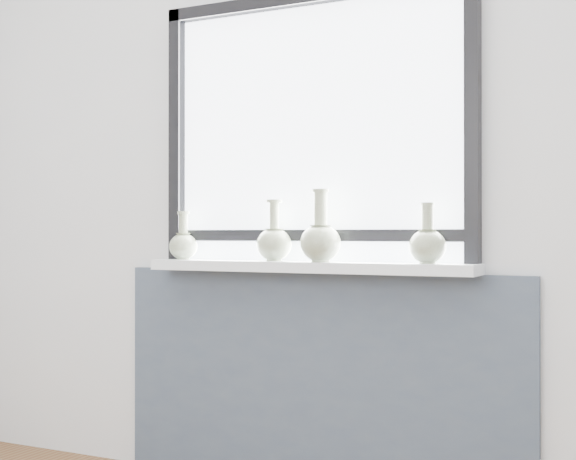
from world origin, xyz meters
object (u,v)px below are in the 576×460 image
at_px(vase_b, 274,242).
at_px(windowsill, 307,267).
at_px(vase_d, 427,244).
at_px(vase_c, 320,239).
at_px(vase_a, 183,244).

bearing_deg(vase_b, windowsill, -1.95).
height_order(vase_b, vase_d, vase_b).
bearing_deg(vase_b, vase_c, -9.22).
bearing_deg(vase_a, vase_c, -2.50).
height_order(windowsill, vase_a, vase_a).
xyz_separation_m(vase_a, vase_c, (0.63, -0.03, 0.02)).
xyz_separation_m(windowsill, vase_a, (-0.56, -0.00, 0.08)).
relative_size(windowsill, vase_a, 6.62).
xyz_separation_m(windowsill, vase_b, (-0.14, 0.00, 0.10)).
distance_m(windowsill, vase_c, 0.13).
distance_m(vase_a, vase_c, 0.63).
bearing_deg(vase_b, vase_d, -1.48).
xyz_separation_m(windowsill, vase_d, (0.48, -0.01, 0.09)).
height_order(windowsill, vase_d, vase_d).
relative_size(vase_a, vase_b, 0.83).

